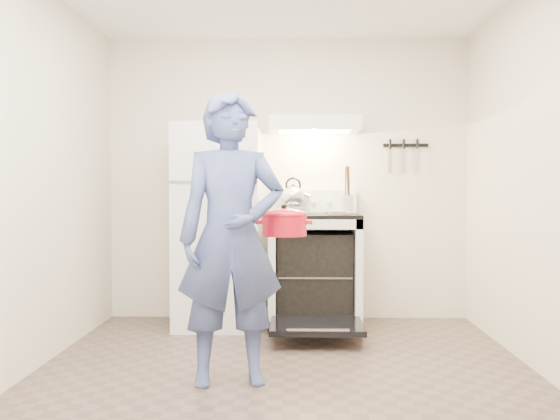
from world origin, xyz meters
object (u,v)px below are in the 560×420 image
(person, at_px, (231,238))
(refrigerator, at_px, (219,226))
(tea_kettle, at_px, (293,195))
(dutch_oven, at_px, (284,225))
(stove_body, at_px, (314,272))

(person, bearing_deg, refrigerator, 88.96)
(refrigerator, relative_size, person, 0.98)
(refrigerator, height_order, person, person)
(tea_kettle, height_order, dutch_oven, tea_kettle)
(stove_body, xyz_separation_m, tea_kettle, (-0.18, 0.22, 0.65))
(stove_body, relative_size, tea_kettle, 2.95)
(person, bearing_deg, dutch_oven, 22.46)
(stove_body, relative_size, person, 0.53)
(stove_body, relative_size, dutch_oven, 2.59)
(person, distance_m, dutch_oven, 0.38)
(stove_body, xyz_separation_m, dutch_oven, (-0.23, -1.37, 0.48))
(stove_body, height_order, person, person)
(stove_body, height_order, dutch_oven, dutch_oven)
(refrigerator, xyz_separation_m, dutch_oven, (0.58, -1.35, 0.09))
(stove_body, bearing_deg, refrigerator, -178.23)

